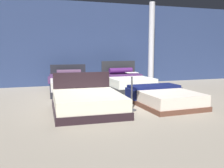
% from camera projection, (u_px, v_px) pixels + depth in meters
% --- Properties ---
extents(ground_plane, '(18.00, 18.00, 0.02)m').
position_uv_depth(ground_plane, '(113.00, 100.00, 7.57)').
color(ground_plane, gray).
extents(showroom_back_wall, '(18.00, 0.06, 3.50)m').
position_uv_depth(showroom_back_wall, '(88.00, 44.00, 10.61)').
color(showroom_back_wall, navy).
rests_on(showroom_back_wall, ground_plane).
extents(bed_0, '(1.72, 2.00, 0.89)m').
position_uv_depth(bed_0, '(88.00, 103.00, 5.98)').
color(bed_0, black).
rests_on(bed_0, ground_plane).
extents(bed_1, '(1.57, 2.00, 0.48)m').
position_uv_depth(bed_1, '(164.00, 97.00, 6.72)').
color(bed_1, brown).
rests_on(bed_1, ground_plane).
extents(bed_2, '(1.62, 2.19, 0.93)m').
position_uv_depth(bed_2, '(71.00, 84.00, 8.80)').
color(bed_2, black).
rests_on(bed_2, ground_plane).
extents(bed_3, '(1.69, 2.02, 1.04)m').
position_uv_depth(bed_3, '(127.00, 82.00, 9.48)').
color(bed_3, '#27282B').
rests_on(bed_3, ground_plane).
extents(price_sign, '(0.28, 0.24, 0.95)m').
position_uv_depth(price_sign, '(132.00, 96.00, 6.12)').
color(price_sign, '#3F3F44').
rests_on(price_sign, ground_plane).
extents(support_pillar, '(0.25, 0.25, 3.50)m').
position_uv_depth(support_pillar, '(151.00, 44.00, 10.69)').
color(support_pillar, silver).
rests_on(support_pillar, ground_plane).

